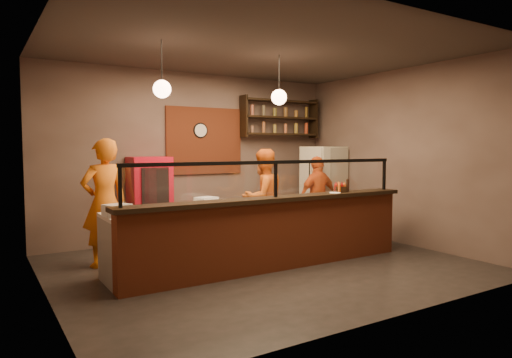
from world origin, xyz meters
TOP-DOWN VIEW (x-y plane):
  - floor at (0.00, 0.00)m, footprint 6.00×6.00m
  - ceiling at (0.00, 0.00)m, footprint 6.00×6.00m
  - wall_back at (0.00, 2.50)m, footprint 6.00×0.00m
  - wall_left at (-3.00, 0.00)m, footprint 0.00×5.00m
  - wall_right at (3.00, 0.00)m, footprint 0.00×5.00m
  - wall_front at (0.00, -2.50)m, footprint 6.00×0.00m
  - brick_patch at (0.20, 2.47)m, footprint 1.60×0.04m
  - service_counter at (0.00, -0.30)m, footprint 4.60×0.25m
  - counter_ledge at (0.00, -0.30)m, footprint 4.70×0.37m
  - worktop_cabinet at (0.00, 0.20)m, footprint 4.60×0.75m
  - worktop at (0.00, 0.20)m, footprint 4.60×0.75m
  - sneeze_guard at (0.00, -0.30)m, footprint 4.50×0.05m
  - wall_shelving at (1.90, 2.32)m, footprint 1.84×0.28m
  - wall_clock at (0.10, 2.46)m, footprint 0.30×0.04m
  - pendant_left at (-1.50, 0.20)m, footprint 0.24×0.24m
  - pendant_right at (0.40, 0.20)m, footprint 0.24×0.24m
  - cook_left at (-2.05, 1.20)m, footprint 0.75×0.55m
  - cook_mid at (0.66, 1.06)m, footprint 0.91×0.75m
  - cook_right at (2.05, 1.23)m, footprint 0.96×0.45m
  - fridge at (2.60, 1.72)m, footprint 0.81×0.76m
  - red_cooler at (-1.04, 2.15)m, footprint 0.71×0.66m
  - pizza_dough at (-0.20, 0.13)m, footprint 0.54×0.54m
  - prep_tub_a at (-2.15, 0.12)m, footprint 0.37×0.33m
  - prep_tub_b at (-0.80, 0.34)m, footprint 0.34×0.30m
  - prep_tub_c at (-2.15, 0.17)m, footprint 0.30×0.25m
  - rolling_pin at (-2.01, 0.31)m, footprint 0.35×0.07m
  - condiment_caddy at (1.26, -0.27)m, footprint 0.20×0.18m
  - pepper_mill at (1.38, -0.32)m, footprint 0.06×0.06m
  - small_plate at (1.08, -0.35)m, footprint 0.22×0.22m

SIDE VIEW (x-z plane):
  - floor at x=0.00m, z-range 0.00..0.00m
  - worktop_cabinet at x=0.00m, z-range 0.00..0.85m
  - service_counter at x=0.00m, z-range 0.00..1.00m
  - cook_right at x=2.05m, z-range 0.00..1.60m
  - red_cooler at x=-1.04m, z-range 0.00..1.60m
  - cook_mid at x=0.66m, z-range 0.00..1.74m
  - worktop at x=0.00m, z-range 0.85..0.90m
  - fridge at x=2.60m, z-range 0.00..1.79m
  - pizza_dough at x=-0.20m, z-range 0.90..0.91m
  - rolling_pin at x=-2.01m, z-range 0.90..0.96m
  - cook_left at x=-2.05m, z-range 0.00..1.90m
  - prep_tub_c at x=-2.15m, z-range 0.90..1.04m
  - prep_tub_b at x=-0.80m, z-range 0.90..1.04m
  - prep_tub_a at x=-2.15m, z-range 0.90..1.05m
  - counter_ledge at x=0.00m, z-range 1.00..1.06m
  - small_plate at x=1.08m, z-range 1.06..1.07m
  - condiment_caddy at x=1.26m, z-range 1.06..1.15m
  - pepper_mill at x=1.38m, z-range 1.06..1.27m
  - sneeze_guard at x=0.00m, z-range 1.11..1.63m
  - wall_back at x=0.00m, z-range -1.40..4.60m
  - wall_left at x=-3.00m, z-range -0.90..4.10m
  - wall_right at x=3.00m, z-range -0.90..4.10m
  - wall_front at x=0.00m, z-range -1.40..4.60m
  - brick_patch at x=0.20m, z-range 1.25..2.55m
  - wall_clock at x=0.10m, z-range 1.95..2.25m
  - wall_shelving at x=1.90m, z-range 1.98..2.83m
  - pendant_left at x=-1.50m, z-range 2.17..2.94m
  - pendant_right at x=0.40m, z-range 2.17..2.94m
  - ceiling at x=0.00m, z-range 3.20..3.20m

